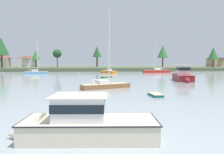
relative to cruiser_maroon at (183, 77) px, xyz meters
The scene contains 20 objects.
far_shore_bank 68.27m from the cruiser_maroon, 95.63° to the left, with size 217.00×51.33×1.48m, color #4C563D.
cruiser_maroon is the anchor object (origin of this frame).
sailboat_skyblue 45.89m from the cruiser_maroon, 143.89° to the left, with size 7.31×2.15×11.96m.
sailboat_wood 20.21m from the cruiser_maroon, 146.61° to the right, with size 7.70×4.85×12.01m.
sailboat_red 33.10m from the cruiser_maroon, 82.58° to the left, with size 9.74×2.91×12.80m.
sailboat_orange 34.80m from the cruiser_maroon, 112.65° to the left, with size 5.81×7.71×10.06m.
cruiser_cream 37.01m from the cruiser_maroon, 121.94° to the right, with size 7.78×3.04×4.25m.
dinghy_teal 22.01m from the cruiser_maroon, 121.67° to the right, with size 1.35×2.61×0.43m.
dinghy_green 18.70m from the cruiser_maroon, 145.53° to the left, with size 3.13×2.84×0.51m.
mooring_buoy_white 18.97m from the cruiser_maroon, behind, with size 0.52×0.52×0.57m.
mooring_buoy_yellow 34.15m from the cruiser_maroon, 161.73° to the left, with size 0.48×0.48×0.53m.
shore_tree_far_right 63.17m from the cruiser_maroon, 54.20° to the left, with size 4.64×4.64×9.31m.
shore_tree_center 60.46m from the cruiser_maroon, 124.57° to the left, with size 3.68×3.68×7.87m.
shore_tree_inland_a 67.35m from the cruiser_maroon, 104.63° to the left, with size 4.40×4.40×10.34m.
shore_tree_right 79.18m from the cruiser_maroon, 126.38° to the left, with size 3.92×3.92×8.19m.
shore_tree_far_left 80.32m from the cruiser_maroon, 137.50° to the left, with size 6.34×6.34×13.18m.
shore_tree_left 59.34m from the cruiser_maroon, 75.50° to the left, with size 5.16×5.16×10.76m.
cottage_near_water 83.61m from the cruiser_maroon, 127.71° to the left, with size 8.80×7.12×5.77m.
cottage_hillside 81.16m from the cruiser_maroon, 54.17° to the left, with size 7.64×9.56×6.77m.
cottage_eastern 97.56m from the cruiser_maroon, 133.02° to the left, with size 8.95×6.99×6.59m.
Camera 1 is at (-11.90, -4.62, 3.90)m, focal length 33.56 mm.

